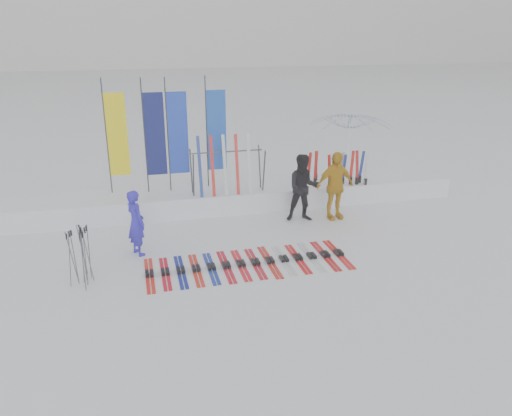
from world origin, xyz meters
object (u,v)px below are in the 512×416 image
object	(u,v)px
person_black	(304,188)
tent_canopy	(348,149)
ski_row	(248,263)
person_yellow	(335,186)
person_blue	(136,223)
ski_rack	(228,165)

from	to	relation	value
person_black	tent_canopy	world-z (taller)	tent_canopy
tent_canopy	ski_row	bearing A→B (deg)	-131.88
person_yellow	ski_row	distance (m)	3.86
ski_row	tent_canopy	bearing A→B (deg)	48.12
person_blue	ski_rack	size ratio (longest dim) A/B	0.77
person_blue	ski_rack	distance (m)	3.55
person_blue	person_black	bearing A→B (deg)	-103.18
person_blue	person_black	distance (m)	4.63
person_blue	person_black	size ratio (longest dim) A/B	0.84
tent_canopy	ski_rack	xyz separation A→B (m)	(-4.42, -1.66, 0.14)
person_black	person_blue	bearing A→B (deg)	-155.97
ski_row	person_black	bearing A→B (deg)	48.11
ski_rack	person_blue	bearing A→B (deg)	-138.35
person_yellow	ski_row	bearing A→B (deg)	-150.40
person_blue	tent_canopy	xyz separation A→B (m)	(7.04, 3.99, 0.46)
person_yellow	ski_rack	distance (m)	3.05
person_yellow	ski_rack	world-z (taller)	person_yellow
person_blue	ski_row	world-z (taller)	person_blue
person_yellow	ski_rack	size ratio (longest dim) A/B	0.93
person_yellow	ski_rack	xyz separation A→B (m)	(-2.75, 1.25, 0.43)
person_blue	tent_canopy	distance (m)	8.10
person_blue	tent_canopy	bearing A→B (deg)	-87.92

